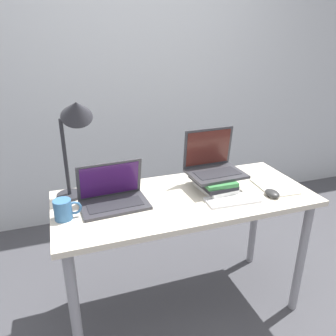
{
  "coord_description": "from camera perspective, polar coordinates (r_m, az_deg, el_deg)",
  "views": [
    {
      "loc": [
        -0.62,
        -1.19,
        1.6
      ],
      "look_at": [
        -0.1,
        0.31,
        0.96
      ],
      "focal_mm": 35.0,
      "sensor_mm": 36.0,
      "label": 1
    }
  ],
  "objects": [
    {
      "name": "desk_lamp",
      "position": [
        1.71,
        -15.89,
        7.81
      ],
      "size": [
        0.23,
        0.2,
        0.57
      ],
      "color": "#28282D",
      "rests_on": "desk"
    },
    {
      "name": "mug",
      "position": [
        1.65,
        -17.71,
        -6.91
      ],
      "size": [
        0.13,
        0.09,
        0.1
      ],
      "color": "teal",
      "rests_on": "desk"
    },
    {
      "name": "book_stack",
      "position": [
        1.88,
        7.99,
        -2.54
      ],
      "size": [
        0.2,
        0.28,
        0.08
      ],
      "color": "white",
      "rests_on": "desk"
    },
    {
      "name": "notepad",
      "position": [
        2.01,
        18.01,
        -3.03
      ],
      "size": [
        0.2,
        0.27,
        0.01
      ],
      "color": "silver",
      "rests_on": "desk"
    },
    {
      "name": "wireless_keyboard",
      "position": [
        1.79,
        11.13,
        -5.45
      ],
      "size": [
        0.29,
        0.14,
        0.01
      ],
      "color": "silver",
      "rests_on": "desk"
    },
    {
      "name": "mouse",
      "position": [
        1.89,
        17.68,
        -4.21
      ],
      "size": [
        0.07,
        0.1,
        0.04
      ],
      "color": "#2D2D2D",
      "rests_on": "desk"
    },
    {
      "name": "desk",
      "position": [
        1.86,
        2.94,
        -7.69
      ],
      "size": [
        1.41,
        0.61,
        0.78
      ],
      "color": "beige",
      "rests_on": "ground_plane"
    },
    {
      "name": "wall_back",
      "position": [
        2.9,
        -7.04,
        17.04
      ],
      "size": [
        8.0,
        0.05,
        2.7
      ],
      "color": "silver",
      "rests_on": "ground_plane"
    },
    {
      "name": "laptop_on_books",
      "position": [
        1.9,
        7.89,
        0.58
      ],
      "size": [
        0.32,
        0.25,
        0.25
      ],
      "color": "#333338",
      "rests_on": "book_stack"
    },
    {
      "name": "laptop_left",
      "position": [
        1.73,
        -9.55,
        -4.9
      ],
      "size": [
        0.35,
        0.23,
        0.22
      ],
      "color": "#333338",
      "rests_on": "desk"
    }
  ]
}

